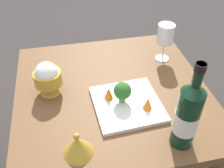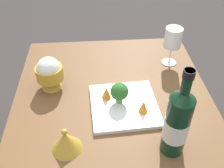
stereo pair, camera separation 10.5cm
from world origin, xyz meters
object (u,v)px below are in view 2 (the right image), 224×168
(rice_bowl, at_px, (49,73))
(rice_bowl_lid, at_px, (66,141))
(wine_glass, at_px, (173,39))
(broccoli_floret, at_px, (119,92))
(serving_plate, at_px, (124,105))
(wine_bottle, at_px, (177,123))
(carrot_garnish_right, at_px, (143,107))
(carrot_garnish_left, at_px, (106,93))

(rice_bowl, bearing_deg, rice_bowl_lid, -75.72)
(wine_glass, height_order, broccoli_floret, wine_glass)
(rice_bowl, height_order, serving_plate, rice_bowl)
(wine_bottle, relative_size, rice_bowl_lid, 3.21)
(broccoli_floret, bearing_deg, wine_bottle, -55.11)
(rice_bowl, bearing_deg, broccoli_floret, -25.33)
(rice_bowl, xyz_separation_m, carrot_garnish_right, (0.35, -0.19, -0.03))
(carrot_garnish_left, bearing_deg, serving_plate, -31.61)
(rice_bowl, distance_m, serving_plate, 0.33)
(broccoli_floret, bearing_deg, rice_bowl, 154.67)
(wine_bottle, xyz_separation_m, wine_glass, (0.11, 0.48, 0.00))
(broccoli_floret, bearing_deg, serving_plate, -38.84)
(broccoli_floret, bearing_deg, carrot_garnish_left, 151.34)
(carrot_garnish_left, bearing_deg, wine_glass, 37.30)
(serving_plate, height_order, carrot_garnish_left, carrot_garnish_left)
(rice_bowl_lid, height_order, serving_plate, rice_bowl_lid)
(wine_bottle, xyz_separation_m, carrot_garnish_left, (-0.20, 0.24, -0.08))
(serving_plate, relative_size, carrot_garnish_left, 5.16)
(rice_bowl_lid, bearing_deg, broccoli_floret, 44.91)
(serving_plate, bearing_deg, broccoli_floret, 141.16)
(wine_glass, xyz_separation_m, broccoli_floret, (-0.26, -0.26, -0.06))
(wine_glass, bearing_deg, broccoli_floret, -134.96)
(wine_bottle, xyz_separation_m, rice_bowl, (-0.42, 0.34, -0.05))
(wine_glass, xyz_separation_m, rice_bowl, (-0.53, -0.13, -0.05))
(wine_bottle, xyz_separation_m, serving_plate, (-0.13, 0.20, -0.12))
(wine_glass, height_order, rice_bowl_lid, wine_glass)
(carrot_garnish_left, relative_size, carrot_garnish_right, 0.98)
(wine_glass, distance_m, broccoli_floret, 0.37)
(rice_bowl, xyz_separation_m, serving_plate, (0.29, -0.14, -0.07))
(carrot_garnish_right, bearing_deg, wine_glass, 60.88)
(wine_glass, distance_m, serving_plate, 0.39)
(broccoli_floret, bearing_deg, wine_glass, 45.04)
(rice_bowl, relative_size, serving_plate, 0.54)
(serving_plate, xyz_separation_m, broccoli_floret, (-0.02, 0.01, 0.06))
(rice_bowl, bearing_deg, wine_bottle, -39.22)
(carrot_garnish_right, bearing_deg, wine_bottle, -66.55)
(wine_bottle, distance_m, rice_bowl, 0.55)
(carrot_garnish_right, bearing_deg, rice_bowl_lid, -154.42)
(rice_bowl, relative_size, carrot_garnish_right, 2.74)
(wine_bottle, distance_m, serving_plate, 0.27)
(wine_glass, height_order, serving_plate, wine_glass)
(wine_glass, distance_m, carrot_garnish_right, 0.38)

